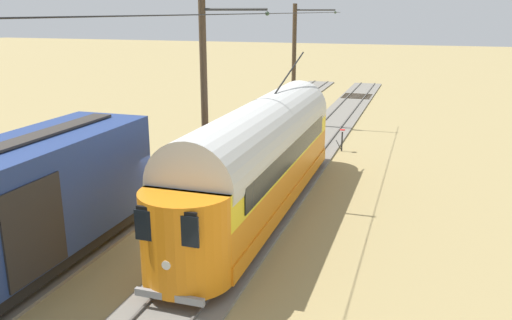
{
  "coord_description": "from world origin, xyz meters",
  "views": [
    {
      "loc": [
        -8.25,
        16.83,
        7.54
      ],
      "look_at": [
        -2.55,
        -0.83,
        2.24
      ],
      "focal_mm": 36.7,
      "sensor_mm": 36.0,
      "label": 1
    }
  ],
  "objects_px": {
    "track_end_bumper": "(242,128)",
    "switch_stand": "(342,139)",
    "catenary_pole_mid_near": "(206,99)",
    "vintage_streetcar": "(260,155)",
    "catenary_pole_foreground": "(295,64)"
  },
  "relations": [
    {
      "from": "track_end_bumper",
      "to": "switch_stand",
      "type": "bearing_deg",
      "value": 161.46
    },
    {
      "from": "catenary_pole_foreground",
      "to": "track_end_bumper",
      "type": "bearing_deg",
      "value": 55.23
    },
    {
      "from": "catenary_pole_foreground",
      "to": "catenary_pole_mid_near",
      "type": "relative_size",
      "value": 1.0
    },
    {
      "from": "catenary_pole_mid_near",
      "to": "switch_stand",
      "type": "distance_m",
      "value": 10.62
    },
    {
      "from": "switch_stand",
      "to": "track_end_bumper",
      "type": "distance_m",
      "value": 7.02
    },
    {
      "from": "vintage_streetcar",
      "to": "switch_stand",
      "type": "xyz_separation_m",
      "value": [
        -1.62,
        -9.96,
        -1.55
      ]
    },
    {
      "from": "catenary_pole_foreground",
      "to": "catenary_pole_mid_near",
      "type": "bearing_deg",
      "value": 90.0
    },
    {
      "from": "vintage_streetcar",
      "to": "catenary_pole_mid_near",
      "type": "height_order",
      "value": "catenary_pole_mid_near"
    },
    {
      "from": "switch_stand",
      "to": "track_end_bumper",
      "type": "bearing_deg",
      "value": -18.54
    },
    {
      "from": "switch_stand",
      "to": "track_end_bumper",
      "type": "height_order",
      "value": "switch_stand"
    },
    {
      "from": "track_end_bumper",
      "to": "catenary_pole_mid_near",
      "type": "bearing_deg",
      "value": 102.32
    },
    {
      "from": "vintage_streetcar",
      "to": "catenary_pole_foreground",
      "type": "xyz_separation_m",
      "value": [
        2.54,
        -15.76,
        1.91
      ]
    },
    {
      "from": "vintage_streetcar",
      "to": "catenary_pole_foreground",
      "type": "height_order",
      "value": "catenary_pole_foreground"
    },
    {
      "from": "vintage_streetcar",
      "to": "catenary_pole_mid_near",
      "type": "relative_size",
      "value": 1.96
    },
    {
      "from": "catenary_pole_mid_near",
      "to": "track_end_bumper",
      "type": "relative_size",
      "value": 4.44
    }
  ]
}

